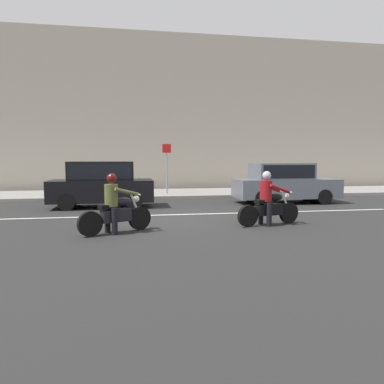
{
  "coord_description": "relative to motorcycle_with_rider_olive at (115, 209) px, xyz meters",
  "views": [
    {
      "loc": [
        -1.3,
        -11.57,
        1.91
      ],
      "look_at": [
        0.56,
        -0.83,
        0.93
      ],
      "focal_mm": 34.72,
      "sensor_mm": 36.0,
      "label": 1
    }
  ],
  "objects": [
    {
      "name": "ground_plane",
      "position": [
        1.63,
        1.94,
        -0.63
      ],
      "size": [
        80.0,
        80.0,
        0.0
      ],
      "primitive_type": "plane",
      "color": "#272727"
    },
    {
      "name": "sidewalk_slab",
      "position": [
        1.63,
        9.94,
        -0.56
      ],
      "size": [
        40.0,
        4.4,
        0.14
      ],
      "primitive_type": "cube",
      "color": "gray",
      "rests_on": "ground_plane"
    },
    {
      "name": "building_facade",
      "position": [
        1.63,
        13.34,
        4.02
      ],
      "size": [
        40.0,
        1.4,
        9.3
      ],
      "primitive_type": "cube",
      "color": "#A89E8E",
      "rests_on": "ground_plane"
    },
    {
      "name": "lane_marking_stripe",
      "position": [
        0.88,
        2.84,
        -0.63
      ],
      "size": [
        18.0,
        0.14,
        0.01
      ],
      "primitive_type": "cube",
      "color": "silver",
      "rests_on": "ground_plane"
    },
    {
      "name": "motorcycle_with_rider_olive",
      "position": [
        0.0,
        0.0,
        0.0
      ],
      "size": [
        1.84,
        1.12,
        1.54
      ],
      "color": "black",
      "rests_on": "ground_plane"
    },
    {
      "name": "motorcycle_with_rider_crimson",
      "position": [
        4.32,
        0.44,
        0.0
      ],
      "size": [
        2.02,
        0.82,
        1.56
      ],
      "color": "black",
      "rests_on": "ground_plane"
    },
    {
      "name": "parked_hatchback_black",
      "position": [
        -0.68,
        5.28,
        0.3
      ],
      "size": [
        3.97,
        1.76,
        1.8
      ],
      "color": "black",
      "rests_on": "ground_plane"
    },
    {
      "name": "parked_sedan_slate_gray",
      "position": [
        6.97,
        5.41,
        0.25
      ],
      "size": [
        4.39,
        1.82,
        1.72
      ],
      "color": "slate",
      "rests_on": "ground_plane"
    },
    {
      "name": "street_sign_post",
      "position": [
        2.29,
        9.22,
        1.04
      ],
      "size": [
        0.44,
        0.08,
        2.54
      ],
      "color": "gray",
      "rests_on": "sidewalk_slab"
    }
  ]
}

